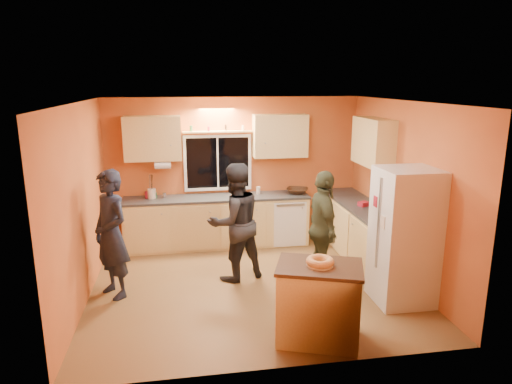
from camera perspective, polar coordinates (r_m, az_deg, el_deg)
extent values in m
plane|color=brown|center=(6.74, -0.54, -11.47)|extent=(4.50, 4.50, 0.00)
cube|color=orange|center=(8.23, -2.72, 2.72)|extent=(4.50, 0.04, 2.60)
cube|color=orange|center=(4.42, 3.46, -7.11)|extent=(4.50, 0.04, 2.60)
cube|color=orange|center=(6.36, -21.02, -1.49)|extent=(0.04, 4.00, 2.60)
cube|color=orange|center=(6.99, 17.96, 0.08)|extent=(0.04, 4.00, 2.60)
cube|color=white|center=(6.10, -0.60, 11.19)|extent=(4.50, 4.00, 0.02)
cube|color=black|center=(8.16, -4.82, 3.67)|extent=(1.10, 0.02, 0.90)
cube|color=white|center=(8.15, -4.81, 3.65)|extent=(1.20, 0.04, 1.00)
cube|color=tan|center=(7.93, -12.79, 6.55)|extent=(0.95, 0.33, 0.75)
cube|color=tan|center=(8.10, 3.04, 7.02)|extent=(0.95, 0.33, 0.75)
cube|color=tan|center=(7.52, 14.42, 6.09)|extent=(0.33, 1.00, 0.75)
cylinder|color=silver|center=(7.88, -11.57, 3.29)|extent=(0.27, 0.12, 0.12)
cube|color=tan|center=(8.12, -4.86, -3.80)|extent=(3.20, 0.60, 0.86)
cube|color=#282B2D|center=(8.00, -4.92, -0.72)|extent=(3.24, 0.62, 0.04)
cube|color=tan|center=(8.60, 10.62, -2.99)|extent=(0.60, 0.60, 0.86)
cube|color=#282B2D|center=(8.48, 10.75, -0.08)|extent=(0.62, 0.62, 0.04)
cube|color=tan|center=(7.54, 13.71, -5.55)|extent=(0.60, 1.80, 0.86)
cube|color=#282B2D|center=(7.41, 13.91, -2.26)|extent=(0.62, 1.84, 0.04)
cube|color=silver|center=(6.26, 18.07, -5.32)|extent=(0.72, 0.70, 1.80)
cube|color=tan|center=(5.31, 7.82, -13.71)|extent=(1.04, 0.86, 0.87)
cube|color=black|center=(5.12, 7.98, -9.27)|extent=(1.09, 0.91, 0.04)
torus|color=tan|center=(5.09, 8.00, -8.60)|extent=(0.31, 0.31, 0.09)
imported|color=black|center=(6.41, -17.65, -5.07)|extent=(0.72, 0.76, 1.75)
imported|color=black|center=(6.64, -2.66, -3.80)|extent=(1.03, 0.93, 1.74)
imported|color=#363E27|center=(6.55, 8.38, -4.53)|extent=(0.43, 0.99, 1.67)
imported|color=black|center=(8.23, 5.18, 0.16)|extent=(0.49, 0.49, 0.09)
cylinder|color=beige|center=(8.03, -12.91, -0.19)|extent=(0.14, 0.14, 0.17)
imported|color=gray|center=(7.24, 14.76, -1.31)|extent=(0.27, 0.24, 0.30)
cube|color=maroon|center=(7.57, 13.31, -1.46)|extent=(0.19, 0.17, 0.07)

